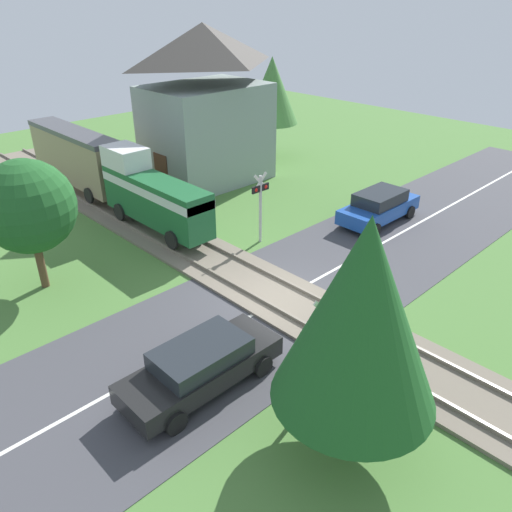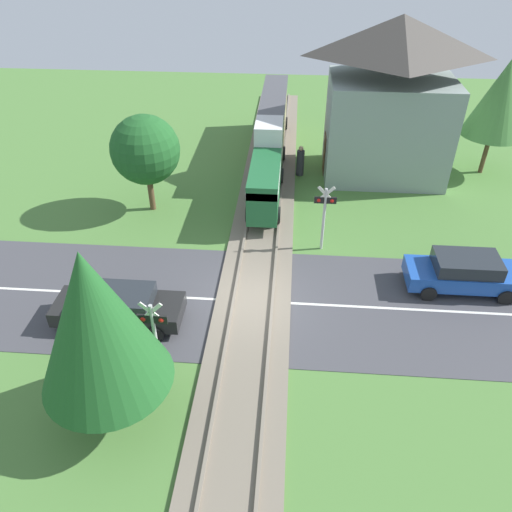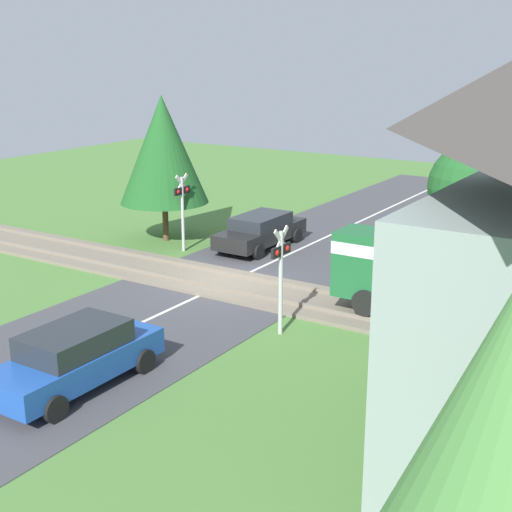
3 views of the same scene
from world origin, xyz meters
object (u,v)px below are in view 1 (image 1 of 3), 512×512
at_px(car_far_side, 379,206).
at_px(crossing_signal_west_approach, 321,333).
at_px(train, 107,171).
at_px(station_building, 206,108).
at_px(pedestrian_by_station, 146,188).
at_px(car_near_crossing, 202,365).
at_px(crossing_signal_east_approach, 260,198).

bearing_deg(car_far_side, crossing_signal_west_approach, -153.89).
bearing_deg(crossing_signal_west_approach, train, 80.14).
bearing_deg(station_building, pedestrian_by_station, -173.67).
xyz_separation_m(car_near_crossing, crossing_signal_east_approach, (7.23, 5.17, 1.22)).
relative_size(crossing_signal_east_approach, pedestrian_by_station, 1.82).
height_order(car_far_side, crossing_signal_east_approach, crossing_signal_east_approach).
bearing_deg(car_far_side, pedestrian_by_station, 123.86).
xyz_separation_m(car_near_crossing, car_far_side, (12.53, 2.88, 0.05)).
distance_m(crossing_signal_east_approach, station_building, 8.51).
height_order(car_near_crossing, station_building, station_building).
distance_m(car_far_side, crossing_signal_west_approach, 11.80).
xyz_separation_m(train, crossing_signal_east_approach, (2.63, -7.65, 0.07)).
bearing_deg(pedestrian_by_station, car_near_crossing, -117.10).
xyz_separation_m(car_far_side, station_building, (-1.90, 9.83, 3.17)).
bearing_deg(crossing_signal_east_approach, train, 108.94).
height_order(car_far_side, crossing_signal_west_approach, crossing_signal_west_approach).
relative_size(crossing_signal_east_approach, station_building, 0.37).
height_order(train, car_far_side, train).
bearing_deg(train, station_building, -0.99).
relative_size(train, crossing_signal_west_approach, 4.63).
bearing_deg(car_near_crossing, car_far_side, 12.94).
relative_size(car_far_side, station_building, 0.54).
bearing_deg(pedestrian_by_station, train, 160.36).
xyz_separation_m(crossing_signal_east_approach, pedestrian_by_station, (-0.98, 7.06, -1.18)).
height_order(car_far_side, pedestrian_by_station, pedestrian_by_station).
xyz_separation_m(train, car_near_crossing, (-4.61, -12.82, -1.15)).
relative_size(train, car_near_crossing, 3.11).
distance_m(station_building, pedestrian_by_station, 5.43).
bearing_deg(crossing_signal_east_approach, station_building, 65.76).
height_order(car_near_crossing, crossing_signal_east_approach, crossing_signal_east_approach).
height_order(car_near_crossing, crossing_signal_west_approach, crossing_signal_west_approach).
distance_m(train, crossing_signal_west_approach, 15.33).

